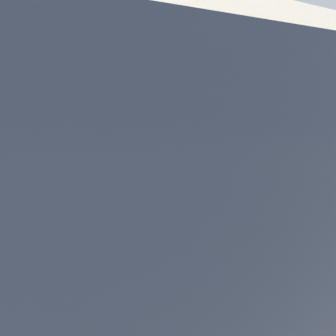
# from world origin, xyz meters

# --- Properties ---
(ground_plane) EXTENTS (60.00, 60.00, 0.00)m
(ground_plane) POSITION_xyz_m (0.00, 0.00, 0.00)
(ground_plane) COLOR slate
(sidewalk) EXTENTS (24.00, 2.80, 0.14)m
(sidewalk) POSITION_xyz_m (0.00, 2.20, 0.07)
(sidewalk) COLOR #ADAAA3
(sidewalk) RESTS_ON ground_plane
(building_facade) EXTENTS (24.00, 0.30, 5.19)m
(building_facade) POSITION_xyz_m (0.00, 4.59, 2.60)
(building_facade) COLOR beige
(building_facade) RESTS_ON ground_plane
(parking_meter) EXTENTS (0.23, 0.13, 1.57)m
(parking_meter) POSITION_xyz_m (-0.39, 1.22, 1.23)
(parking_meter) COLOR slate
(parking_meter) RESTS_ON sidewalk
(parked_car_beside_meter) EXTENTS (4.61, 2.22, 1.91)m
(parked_car_beside_meter) POSITION_xyz_m (-1.25, -0.44, 0.95)
(parked_car_beside_meter) COLOR black
(parked_car_beside_meter) RESTS_ON ground_plane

